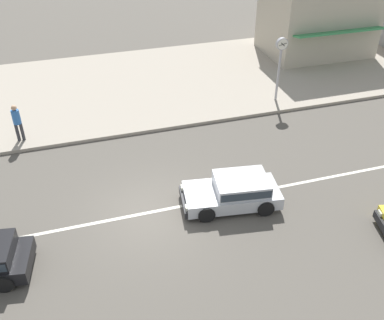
{
  "coord_description": "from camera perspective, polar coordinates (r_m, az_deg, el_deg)",
  "views": [
    {
      "loc": [
        -2.07,
        -12.06,
        10.65
      ],
      "look_at": [
        2.05,
        1.62,
        0.8
      ],
      "focal_mm": 42.0,
      "sensor_mm": 36.0,
      "label": 1
    }
  ],
  "objects": [
    {
      "name": "street_clock",
      "position": [
        22.65,
        11.18,
        12.92
      ],
      "size": [
        0.58,
        0.22,
        3.24
      ],
      "color": "#9E9EA3",
      "rests_on": "kerb_strip"
    },
    {
      "name": "shopfront_mid_block",
      "position": [
        29.6,
        15.81,
        17.74
      ],
      "size": [
        6.32,
        5.2,
        5.03
      ],
      "color": "#B2A893",
      "rests_on": "kerb_strip"
    },
    {
      "name": "ground_plane",
      "position": [
        16.22,
        -5.32,
        -6.63
      ],
      "size": [
        160.0,
        160.0,
        0.0
      ],
      "primitive_type": "plane",
      "color": "#544F47"
    },
    {
      "name": "hatchback_silver_0",
      "position": [
        16.23,
        5.46,
        -3.91
      ],
      "size": [
        3.7,
        2.12,
        1.1
      ],
      "color": "#B7BABF",
      "rests_on": "ground"
    },
    {
      "name": "pedestrian_near_clock",
      "position": [
        20.68,
        -21.35,
        4.73
      ],
      "size": [
        0.34,
        0.34,
        1.71
      ],
      "color": "#333338",
      "rests_on": "kerb_strip"
    },
    {
      "name": "lane_centre_stripe",
      "position": [
        16.22,
        -5.32,
        -6.62
      ],
      "size": [
        50.4,
        0.14,
        0.01
      ],
      "primitive_type": "cube",
      "color": "silver",
      "rests_on": "ground"
    },
    {
      "name": "kerb_strip",
      "position": [
        24.9,
        -10.52,
        8.87
      ],
      "size": [
        68.0,
        10.0,
        0.15
      ],
      "primitive_type": "cube",
      "color": "#9E9384",
      "rests_on": "ground"
    }
  ]
}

